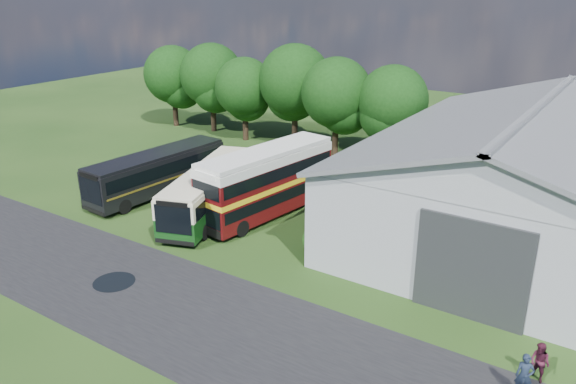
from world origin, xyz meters
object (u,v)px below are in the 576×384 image
Objects in this scene: bus_maroon_double at (267,183)px; bus_dark_single at (158,172)px; bus_green_single at (210,190)px; visitor_a at (524,376)px; visitor_b at (540,363)px; storage_shed at (532,167)px.

bus_maroon_double reaches higher than bus_dark_single.
bus_maroon_double reaches higher than bus_green_single.
bus_green_single is 23.02m from visitor_a.
visitor_b is (27.94, -6.84, -0.84)m from bus_dark_single.
visitor_b is (3.75, -14.97, -3.32)m from storage_shed.
visitor_a is at bearing -79.03° from visitor_b.
bus_maroon_double is 6.49× the size of visitor_b.
bus_green_single is 1.07× the size of bus_maroon_double.
bus_dark_single reaches higher than bus_green_single.
storage_shed is at bearing 32.73° from bus_maroon_double.
visitor_a is (27.62, -8.11, -0.77)m from bus_dark_single.
visitor_b is (0.32, 1.27, -0.07)m from visitor_a.
storage_shed reaches higher than visitor_a.
bus_dark_single is 6.88× the size of visitor_b.
bus_green_single is at bearing -170.07° from visitor_b.
bus_maroon_double is at bearing 11.02° from bus_dark_single.
visitor_b is (18.81, -7.98, -1.45)m from bus_maroon_double.
bus_green_single is 22.96m from visitor_b.
visitor_a is (18.49, -9.25, -1.38)m from bus_maroon_double.
visitor_a is at bearing -18.72° from bus_maroon_double.
visitor_a is (21.83, -7.27, -0.77)m from bus_green_single.
visitor_a is at bearing -12.50° from bus_dark_single.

